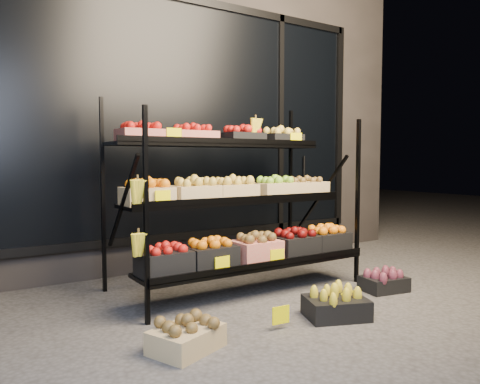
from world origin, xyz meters
TOP-DOWN VIEW (x-y plane):
  - ground at (0.00, 0.00)m, footprint 24.00×24.00m
  - building at (0.00, 2.59)m, footprint 6.00×2.08m
  - display_rack at (-0.01, 0.60)m, footprint 2.18×1.02m
  - tag_floor_a at (-0.32, -0.40)m, footprint 0.13×0.01m
  - tag_floor_b at (0.30, -0.40)m, footprint 0.13×0.01m
  - floor_crate_left at (-1.00, -0.36)m, footprint 0.49×0.43m
  - floor_crate_midleft at (0.16, -0.43)m, footprint 0.51×0.45m
  - floor_crate_right at (1.00, -0.16)m, footprint 0.41×0.33m

SIDE VIEW (x-z plane):
  - ground at x=0.00m, z-range 0.00..0.00m
  - tag_floor_a at x=-0.32m, z-range 0.00..0.12m
  - tag_floor_b at x=0.30m, z-range 0.00..0.12m
  - floor_crate_right at x=1.00m, z-range -0.01..0.18m
  - floor_crate_left at x=-1.00m, z-range -0.01..0.20m
  - floor_crate_midleft at x=0.16m, z-range -0.01..0.20m
  - display_rack at x=-0.01m, z-range -0.04..1.62m
  - building at x=0.00m, z-range 0.00..3.50m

